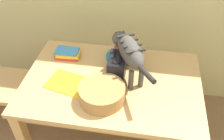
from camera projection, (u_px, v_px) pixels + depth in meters
name	position (u px, v px, depth m)	size (l,w,h in m)	color
dining_table	(112.00, 89.00, 1.87)	(1.27, 0.85, 0.73)	tan
cat	(129.00, 51.00, 1.74)	(0.34, 0.59, 0.30)	#47443D
saucer_bowl	(119.00, 57.00, 2.00)	(0.21, 0.21, 0.03)	teal
coffee_mug	(120.00, 52.00, 1.97)	(0.12, 0.08, 0.08)	red
magazine	(68.00, 83.00, 1.79)	(0.29, 0.21, 0.01)	yellow
book_stack	(68.00, 54.00, 2.01)	(0.20, 0.13, 0.06)	red
wicker_basket	(102.00, 93.00, 1.64)	(0.31, 0.31, 0.11)	#A97B43
toaster	(117.00, 67.00, 1.80)	(0.12, 0.20, 0.18)	black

